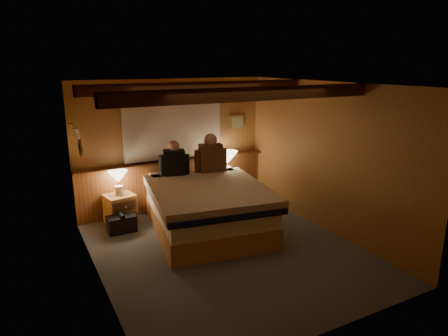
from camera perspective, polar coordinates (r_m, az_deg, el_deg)
floor at (r=5.99m, az=0.37°, el=-11.68°), size 4.20×4.20×0.00m
ceiling at (r=5.36m, az=0.41°, el=11.91°), size 4.20×4.20×0.00m
wall_back at (r=7.42m, az=-7.35°, el=3.27°), size 3.60×0.00×3.60m
wall_left at (r=5.00m, az=-18.13°, el=-3.09°), size 0.00×4.20×4.20m
wall_right at (r=6.58m, az=14.32°, el=1.43°), size 0.00×4.20×4.20m
wall_front at (r=3.94m, az=15.20°, el=-7.72°), size 3.60×0.00×3.60m
wainscot at (r=7.54m, az=-7.00°, el=-2.14°), size 3.60×0.23×0.94m
curtain_window at (r=7.30m, az=-7.23°, el=5.65°), size 2.18×0.09×1.11m
ceiling_beams at (r=5.50m, az=-0.35°, el=11.05°), size 3.60×1.65×0.16m
coat_rail at (r=6.42m, az=-20.30°, el=4.91°), size 0.05×0.55×0.24m
framed_print at (r=7.91m, az=1.86°, el=6.67°), size 0.30×0.04×0.25m
bed at (r=6.51m, az=-2.45°, el=-5.57°), size 2.05×2.51×0.78m
nightstand_left at (r=7.07m, az=-14.58°, el=-5.69°), size 0.53×0.49×0.51m
nightstand_right at (r=7.71m, az=0.55°, el=-3.24°), size 0.59×0.55×0.56m
lamp_left at (r=6.89m, az=-14.89°, el=-1.40°), size 0.32×0.32×0.42m
lamp_right at (r=7.53m, az=0.52°, el=1.31°), size 0.38×0.38×0.50m
person_left at (r=6.96m, az=-7.13°, el=1.00°), size 0.51×0.30×0.64m
person_right at (r=7.12m, az=-1.91°, el=1.72°), size 0.58×0.32×0.72m
duffel_bag at (r=6.75m, az=-14.44°, el=-7.68°), size 0.45×0.28×0.32m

